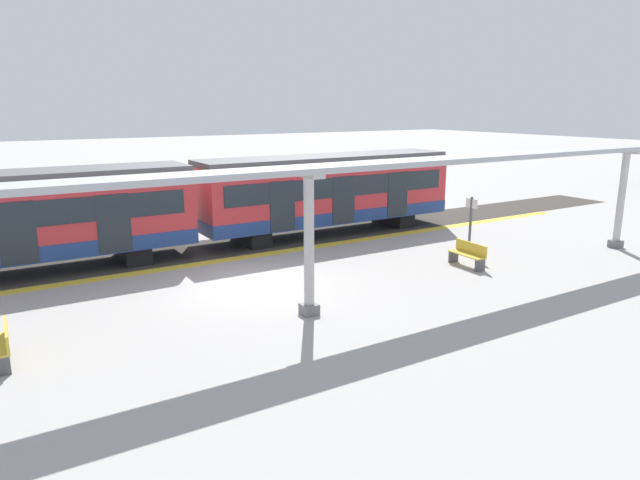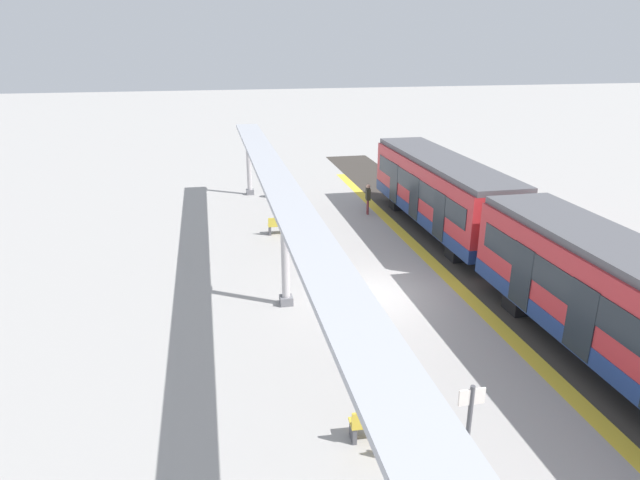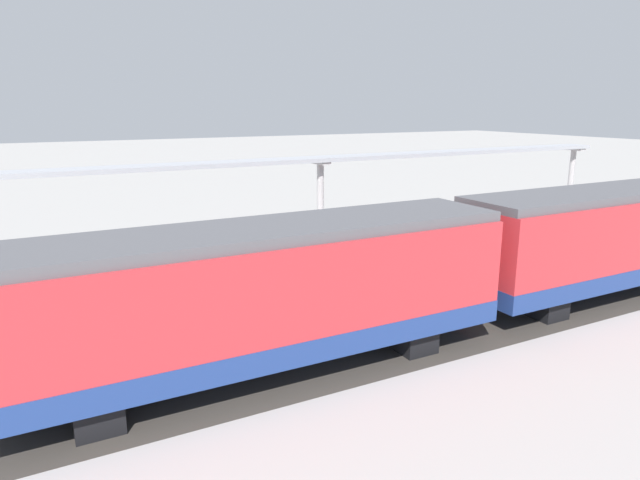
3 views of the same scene
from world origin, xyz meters
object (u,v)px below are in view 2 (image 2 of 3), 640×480
at_px(bench_mid_platform, 284,225).
at_px(passenger_waiting_near_edge, 368,196).
at_px(train_near_carriage, 440,193).
at_px(canopy_pillar_nearest, 249,161).
at_px(canopy_pillar_second, 285,251).
at_px(train_far_carriage, 625,311).
at_px(bench_near_end, 383,422).
at_px(trash_bin, 276,190).
at_px(platform_info_sign, 469,423).

relative_size(bench_mid_platform, passenger_waiting_near_edge, 0.94).
bearing_deg(train_near_carriage, passenger_waiting_near_edge, -50.29).
distance_m(canopy_pillar_nearest, canopy_pillar_second, 14.81).
relative_size(train_far_carriage, bench_near_end, 7.72).
height_order(canopy_pillar_second, bench_mid_platform, canopy_pillar_second).
bearing_deg(canopy_pillar_second, bench_mid_platform, -97.58).
height_order(canopy_pillar_nearest, trash_bin, canopy_pillar_nearest).
relative_size(bench_mid_platform, trash_bin, 1.67).
distance_m(train_near_carriage, canopy_pillar_nearest, 11.77).
distance_m(train_near_carriage, canopy_pillar_second, 10.54).
distance_m(canopy_pillar_nearest, platform_info_sign, 23.64).
height_order(bench_near_end, trash_bin, trash_bin).
height_order(trash_bin, passenger_waiting_near_edge, passenger_waiting_near_edge).
bearing_deg(trash_bin, train_far_carriage, 109.36).
xyz_separation_m(bench_mid_platform, platform_info_sign, (-1.53, 16.02, 0.89)).
bearing_deg(bench_near_end, passenger_waiting_near_edge, -105.07).
bearing_deg(canopy_pillar_second, passenger_waiting_near_edge, -120.70).
bearing_deg(canopy_pillar_second, canopy_pillar_nearest, -90.00).
height_order(bench_mid_platform, platform_info_sign, platform_info_sign).
bearing_deg(bench_near_end, canopy_pillar_nearest, -86.97).
xyz_separation_m(trash_bin, platform_info_sign, (-1.07, 22.44, 0.88)).
xyz_separation_m(train_far_carriage, canopy_pillar_second, (8.32, -5.82, 0.15)).
xyz_separation_m(trash_bin, passenger_waiting_near_edge, (-4.27, 4.14, 0.55)).
height_order(train_far_carriage, canopy_pillar_second, canopy_pillar_second).
xyz_separation_m(bench_mid_platform, trash_bin, (-0.46, -6.43, 0.01)).
relative_size(bench_mid_platform, platform_info_sign, 0.69).
distance_m(bench_near_end, platform_info_sign, 2.15).
distance_m(canopy_pillar_nearest, bench_mid_platform, 7.69).
height_order(bench_near_end, bench_mid_platform, same).
relative_size(train_far_carriage, passenger_waiting_near_edge, 7.32).
bearing_deg(canopy_pillar_second, bench_near_end, 99.14).
distance_m(bench_near_end, bench_mid_platform, 14.59).
distance_m(platform_info_sign, passenger_waiting_near_edge, 18.59).
height_order(canopy_pillar_second, bench_near_end, canopy_pillar_second).
distance_m(train_near_carriage, trash_bin, 10.11).
xyz_separation_m(bench_near_end, platform_info_sign, (-1.34, 1.43, 0.89)).
relative_size(canopy_pillar_nearest, platform_info_sign, 1.77).
height_order(canopy_pillar_nearest, bench_mid_platform, canopy_pillar_nearest).
xyz_separation_m(train_far_carriage, bench_near_end, (7.15, 1.43, -1.38)).
relative_size(canopy_pillar_second, bench_mid_platform, 2.58).
relative_size(trash_bin, passenger_waiting_near_edge, 0.56).
distance_m(trash_bin, platform_info_sign, 22.49).
distance_m(canopy_pillar_second, bench_near_end, 7.51).
bearing_deg(canopy_pillar_second, trash_bin, -95.96).
xyz_separation_m(train_near_carriage, bench_near_end, (7.15, 13.73, -1.38)).
relative_size(bench_near_end, bench_mid_platform, 1.01).
bearing_deg(platform_info_sign, canopy_pillar_second, -73.93).
xyz_separation_m(platform_info_sign, passenger_waiting_near_edge, (-3.21, -18.31, -0.33)).
distance_m(train_far_carriage, trash_bin, 20.80).
distance_m(train_far_carriage, bench_near_end, 7.42).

